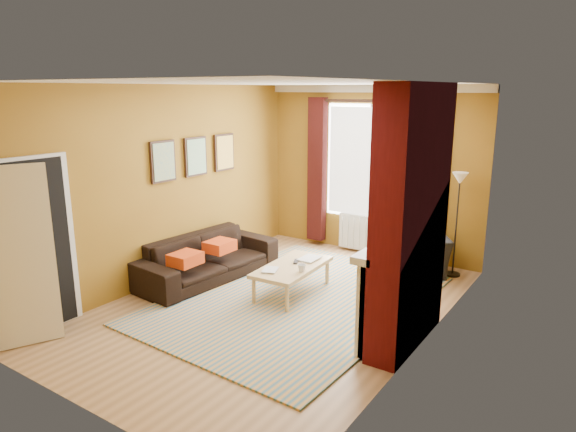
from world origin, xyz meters
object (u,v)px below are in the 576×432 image
at_px(armchair, 411,254).
at_px(coffee_table, 292,268).
at_px(sofa, 208,258).
at_px(floor_lamp, 459,195).
at_px(wicker_stool, 387,249).

distance_m(armchair, coffee_table, 1.95).
xyz_separation_m(sofa, coffee_table, (1.36, 0.19, 0.05)).
relative_size(armchair, floor_lamp, 0.62).
xyz_separation_m(coffee_table, wicker_stool, (0.55, 1.96, -0.14)).
bearing_deg(wicker_stool, armchair, -31.71).
relative_size(sofa, floor_lamp, 1.41).
distance_m(coffee_table, wicker_stool, 2.04).
xyz_separation_m(sofa, armchair, (2.43, 1.82, -0.00)).
distance_m(sofa, wicker_stool, 2.88).
distance_m(wicker_stool, floor_lamp, 1.46).
xyz_separation_m(wicker_stool, floor_lamp, (1.06, 0.00, 1.00)).
bearing_deg(wicker_stool, sofa, -131.67).
bearing_deg(sofa, wicker_stool, -36.31).
bearing_deg(coffee_table, sofa, -175.37).
relative_size(sofa, wicker_stool, 4.72).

